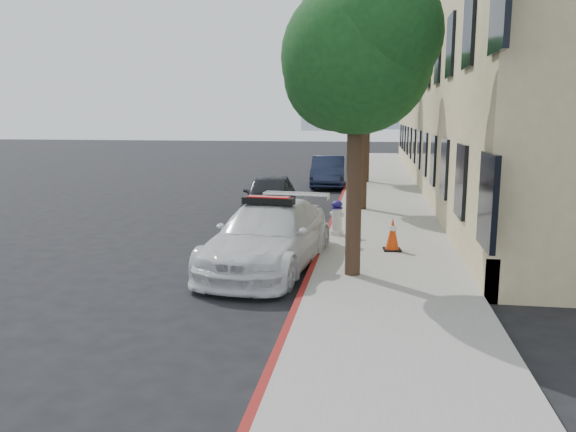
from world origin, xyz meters
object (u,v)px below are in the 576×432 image
(parked_car_mid, at_px, (270,195))
(traffic_cone, at_px, (393,234))
(fire_hydrant, at_px, (337,218))
(police_car, at_px, (269,236))
(parked_car_far, at_px, (328,171))

(parked_car_mid, distance_m, traffic_cone, 6.15)
(fire_hydrant, distance_m, traffic_cone, 2.07)
(parked_car_mid, bearing_deg, traffic_cone, -58.31)
(traffic_cone, bearing_deg, fire_hydrant, 131.73)
(police_car, distance_m, fire_hydrant, 3.20)
(parked_car_mid, height_order, traffic_cone, parked_car_mid)
(parked_car_mid, bearing_deg, parked_car_far, 75.17)
(parked_car_far, height_order, fire_hydrant, parked_car_far)
(parked_car_far, xyz_separation_m, traffic_cone, (2.53, -12.87, -0.17))
(traffic_cone, bearing_deg, parked_car_mid, 127.74)
(parked_car_mid, xyz_separation_m, fire_hydrant, (2.39, -3.32, -0.10))
(fire_hydrant, relative_size, traffic_cone, 1.18)
(parked_car_far, bearing_deg, traffic_cone, -81.98)
(parked_car_mid, height_order, parked_car_far, parked_car_far)
(police_car, relative_size, traffic_cone, 6.54)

